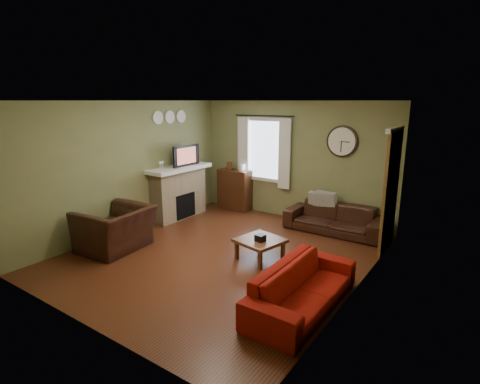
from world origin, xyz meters
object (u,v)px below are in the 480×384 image
Objects in this scene: armchair at (115,229)px; bookshelf at (235,190)px; coffee_table at (260,249)px; sofa_brown at (334,219)px; sofa_red at (303,287)px.

bookshelf is at bearing 169.03° from armchair.
coffee_table is at bearing -46.62° from bookshelf.
armchair reaches higher than coffee_table.
sofa_brown is 4.22m from armchair.
armchair is 2.60m from coffee_table.
armchair is (-2.88, -3.08, 0.10)m from sofa_brown.
coffee_table is at bearing -104.54° from sofa_brown.
bookshelf is at bearing 133.38° from coffee_table.
bookshelf is 1.43× the size of coffee_table.
armchair reaches higher than sofa_brown.
sofa_red is at bearing -43.60° from bookshelf.
sofa_brown is (2.62, -0.21, -0.20)m from bookshelf.
coffee_table is at bearing 52.32° from sofa_red.
sofa_red is at bearing -37.68° from coffee_table.
bookshelf is 0.50× the size of sofa_brown.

